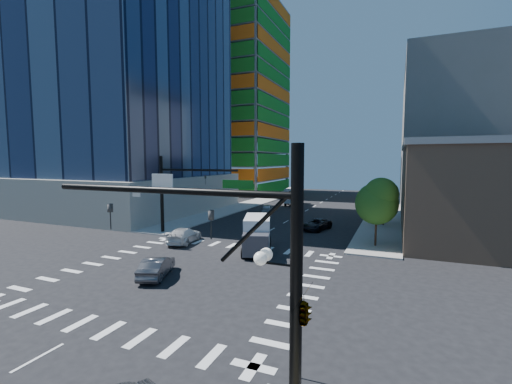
% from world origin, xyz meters
% --- Properties ---
extents(ground, '(160.00, 160.00, 0.00)m').
position_xyz_m(ground, '(0.00, 0.00, 0.00)').
color(ground, black).
rests_on(ground, ground).
extents(road_markings, '(20.00, 20.00, 0.01)m').
position_xyz_m(road_markings, '(0.00, 0.00, 0.01)').
color(road_markings, silver).
rests_on(road_markings, ground).
extents(sidewalk_ne, '(5.00, 60.00, 0.15)m').
position_xyz_m(sidewalk_ne, '(12.50, 40.00, 0.07)').
color(sidewalk_ne, gray).
rests_on(sidewalk_ne, ground).
extents(sidewalk_nw, '(5.00, 60.00, 0.15)m').
position_xyz_m(sidewalk_nw, '(-12.50, 40.00, 0.07)').
color(sidewalk_nw, gray).
rests_on(sidewalk_nw, ground).
extents(office_tower, '(30.00, 30.00, 71.00)m').
position_xyz_m(office_tower, '(-30.00, 25.00, 35.13)').
color(office_tower, '#9E9B8E').
rests_on(office_tower, ground).
extents(construction_building, '(25.16, 34.50, 70.60)m').
position_xyz_m(construction_building, '(-27.41, 61.93, 24.61)').
color(construction_building, gray).
rests_on(construction_building, ground).
extents(commercial_building, '(20.50, 22.50, 10.60)m').
position_xyz_m(commercial_building, '(25.00, 22.00, 5.31)').
color(commercial_building, '#A77F61').
rests_on(commercial_building, ground).
extents(bg_building_ne, '(24.00, 30.00, 28.00)m').
position_xyz_m(bg_building_ne, '(27.00, 55.00, 14.00)').
color(bg_building_ne, slate).
rests_on(bg_building_ne, ground).
extents(signal_mast_se, '(10.51, 2.48, 9.00)m').
position_xyz_m(signal_mast_se, '(10.60, -11.50, 5.01)').
color(signal_mast_se, black).
rests_on(signal_mast_se, sidewalk_se).
extents(signal_mast_nw, '(10.20, 0.40, 9.00)m').
position_xyz_m(signal_mast_nw, '(-10.00, 11.50, 5.49)').
color(signal_mast_nw, black).
rests_on(signal_mast_nw, sidewalk_nw).
extents(tree_south, '(4.16, 4.16, 6.82)m').
position_xyz_m(tree_south, '(12.63, 13.90, 4.69)').
color(tree_south, '#382316').
rests_on(tree_south, sidewalk_ne).
extents(tree_north, '(3.54, 3.52, 5.78)m').
position_xyz_m(tree_north, '(12.93, 25.90, 3.99)').
color(tree_north, '#382316').
rests_on(tree_north, sidewalk_ne).
extents(no_parking_sign, '(0.30, 0.06, 2.20)m').
position_xyz_m(no_parking_sign, '(10.70, -9.00, 1.38)').
color(no_parking_sign, black).
rests_on(no_parking_sign, ground).
extents(car_nb_far, '(3.38, 5.34, 1.37)m').
position_xyz_m(car_nb_far, '(5.22, 20.17, 0.69)').
color(car_nb_far, black).
rests_on(car_nb_far, ground).
extents(car_sb_near, '(3.09, 5.69, 1.56)m').
position_xyz_m(car_sb_near, '(-6.23, 8.22, 0.78)').
color(car_sb_near, white).
rests_on(car_sb_near, ground).
extents(car_sb_mid, '(2.38, 4.34, 1.40)m').
position_xyz_m(car_sb_mid, '(-5.50, 31.27, 0.70)').
color(car_sb_mid, '#B6B9BE').
rests_on(car_sb_mid, ground).
extents(car_sb_cross, '(3.12, 4.84, 1.50)m').
position_xyz_m(car_sb_cross, '(-2.02, -1.47, 0.75)').
color(car_sb_cross, '#48484D').
rests_on(car_sb_cross, ground).
extents(box_truck_near, '(4.49, 6.61, 3.19)m').
position_xyz_m(box_truck_near, '(2.21, 7.89, 1.41)').
color(box_truck_near, black).
rests_on(box_truck_near, ground).
extents(box_truck_far, '(3.28, 6.56, 3.32)m').
position_xyz_m(box_truck_far, '(-4.13, 42.60, 1.47)').
color(box_truck_far, black).
rests_on(box_truck_far, ground).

